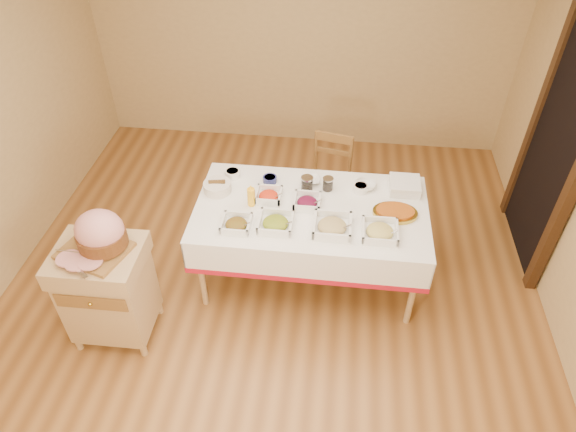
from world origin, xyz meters
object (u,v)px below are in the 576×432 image
object	(u,v)px
dining_table	(311,223)
plate_stack	(405,186)
dining_chair	(328,179)
brass_platter	(395,212)
mustard_bottle	(251,196)
preserve_jar_left	(307,184)
ham_on_board	(99,235)
bread_basket	(217,187)
butcher_cart	(108,288)
preserve_jar_right	(328,184)

from	to	relation	value
dining_table	plate_stack	bearing A→B (deg)	23.11
dining_chair	brass_platter	distance (m)	1.03
mustard_bottle	plate_stack	xyz separation A→B (m)	(1.20, 0.33, -0.04)
preserve_jar_left	brass_platter	size ratio (longest dim) A/B	0.37
dining_chair	ham_on_board	bearing A→B (deg)	-133.96
bread_basket	plate_stack	size ratio (longest dim) A/B	0.93
preserve_jar_left	brass_platter	world-z (taller)	preserve_jar_left
bread_basket	dining_chair	bearing A→B (deg)	37.96
butcher_cart	dining_chair	distance (m)	2.19
bread_basket	plate_stack	bearing A→B (deg)	7.19
butcher_cart	mustard_bottle	world-z (taller)	mustard_bottle
bread_basket	plate_stack	xyz separation A→B (m)	(1.50, 0.19, 0.00)
ham_on_board	dining_chair	bearing A→B (deg)	46.04
butcher_cart	ham_on_board	distance (m)	0.51
preserve_jar_right	bread_basket	bearing A→B (deg)	-171.90
butcher_cart	mustard_bottle	xyz separation A→B (m)	(0.95, 0.74, 0.36)
dining_chair	brass_platter	world-z (taller)	dining_chair
dining_table	dining_chair	distance (m)	0.83
preserve_jar_right	preserve_jar_left	bearing A→B (deg)	-170.38
butcher_cart	bread_basket	size ratio (longest dim) A/B	3.84
mustard_bottle	brass_platter	size ratio (longest dim) A/B	0.56
dining_chair	dining_table	bearing A→B (deg)	-97.31
dining_chair	plate_stack	xyz separation A→B (m)	(0.63, -0.49, 0.36)
dining_table	butcher_cart	world-z (taller)	butcher_cart
preserve_jar_right	plate_stack	size ratio (longest dim) A/B	0.47
butcher_cart	preserve_jar_left	world-z (taller)	preserve_jar_left
preserve_jar_left	bread_basket	world-z (taller)	preserve_jar_left
butcher_cart	plate_stack	bearing A→B (deg)	26.53
butcher_cart	mustard_bottle	bearing A→B (deg)	38.09
preserve_jar_left	preserve_jar_right	xyz separation A→B (m)	(0.17, 0.03, -0.01)
dining_chair	ham_on_board	xyz separation A→B (m)	(-1.48, -1.53, 0.54)
dining_table	bread_basket	bearing A→B (deg)	171.02
preserve_jar_right	bread_basket	world-z (taller)	preserve_jar_right
preserve_jar_left	bread_basket	size ratio (longest dim) A/B	0.57
preserve_jar_left	bread_basket	distance (m)	0.73
ham_on_board	plate_stack	xyz separation A→B (m)	(2.10, 1.04, -0.19)
dining_table	butcher_cart	bearing A→B (deg)	-151.79
preserve_jar_right	plate_stack	world-z (taller)	preserve_jar_right
preserve_jar_left	plate_stack	world-z (taller)	preserve_jar_left
dining_chair	ham_on_board	size ratio (longest dim) A/B	1.85
plate_stack	brass_platter	size ratio (longest dim) A/B	0.70
dining_table	brass_platter	distance (m)	0.67
preserve_jar_right	mustard_bottle	xyz separation A→B (m)	(-0.58, -0.27, 0.04)
mustard_bottle	dining_table	bearing A→B (deg)	2.09
preserve_jar_left	brass_platter	bearing A→B (deg)	-17.93
plate_stack	ham_on_board	bearing A→B (deg)	-153.77
bread_basket	brass_platter	xyz separation A→B (m)	(1.42, -0.13, -0.02)
dining_chair	mustard_bottle	size ratio (longest dim) A/B	4.51
preserve_jar_right	plate_stack	bearing A→B (deg)	5.89
dining_table	bread_basket	world-z (taller)	bread_basket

